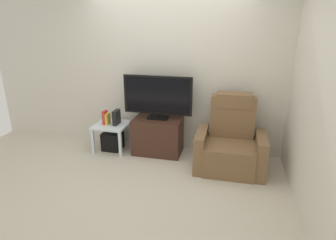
{
  "coord_description": "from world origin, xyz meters",
  "views": [
    {
      "loc": [
        1.04,
        -3.31,
        2.06
      ],
      "look_at": [
        0.14,
        0.5,
        0.7
      ],
      "focal_mm": 30.35,
      "sensor_mm": 36.0,
      "label": 1
    }
  ],
  "objects_px": {
    "book_leftmost": "(105,117)",
    "book_middle": "(108,119)",
    "game_console": "(116,117)",
    "tv_stand": "(158,136)",
    "television": "(158,96)",
    "subwoofer_box": "(113,141)",
    "side_table": "(112,128)",
    "recliner_armchair": "(230,144)"
  },
  "relations": [
    {
      "from": "book_leftmost",
      "to": "book_middle",
      "type": "height_order",
      "value": "book_leftmost"
    },
    {
      "from": "book_middle",
      "to": "game_console",
      "type": "height_order",
      "value": "game_console"
    },
    {
      "from": "tv_stand",
      "to": "television",
      "type": "xyz_separation_m",
      "value": [
        0.0,
        0.02,
        0.66
      ]
    },
    {
      "from": "subwoofer_box",
      "to": "book_leftmost",
      "type": "bearing_deg",
      "value": -168.69
    },
    {
      "from": "side_table",
      "to": "book_middle",
      "type": "xyz_separation_m",
      "value": [
        -0.05,
        -0.02,
        0.16
      ]
    },
    {
      "from": "television",
      "to": "subwoofer_box",
      "type": "height_order",
      "value": "television"
    },
    {
      "from": "tv_stand",
      "to": "book_leftmost",
      "type": "height_order",
      "value": "book_leftmost"
    },
    {
      "from": "side_table",
      "to": "subwoofer_box",
      "type": "relative_size",
      "value": 1.78
    },
    {
      "from": "side_table",
      "to": "tv_stand",
      "type": "bearing_deg",
      "value": 3.14
    },
    {
      "from": "book_middle",
      "to": "game_console",
      "type": "bearing_deg",
      "value": 11.95
    },
    {
      "from": "tv_stand",
      "to": "recliner_armchair",
      "type": "relative_size",
      "value": 0.71
    },
    {
      "from": "tv_stand",
      "to": "subwoofer_box",
      "type": "height_order",
      "value": "tv_stand"
    },
    {
      "from": "tv_stand",
      "to": "recliner_armchair",
      "type": "xyz_separation_m",
      "value": [
        1.16,
        -0.24,
        0.08
      ]
    },
    {
      "from": "recliner_armchair",
      "to": "book_middle",
      "type": "xyz_separation_m",
      "value": [
        -2.0,
        0.18,
        0.17
      ]
    },
    {
      "from": "television",
      "to": "subwoofer_box",
      "type": "bearing_deg",
      "value": -175.49
    },
    {
      "from": "side_table",
      "to": "game_console",
      "type": "relative_size",
      "value": 2.25
    },
    {
      "from": "subwoofer_box",
      "to": "recliner_armchair",
      "type": "bearing_deg",
      "value": -5.72
    },
    {
      "from": "book_leftmost",
      "to": "recliner_armchair",
      "type": "bearing_deg",
      "value": -4.89
    },
    {
      "from": "side_table",
      "to": "book_middle",
      "type": "height_order",
      "value": "book_middle"
    },
    {
      "from": "tv_stand",
      "to": "game_console",
      "type": "height_order",
      "value": "game_console"
    },
    {
      "from": "book_leftmost",
      "to": "book_middle",
      "type": "relative_size",
      "value": 1.23
    },
    {
      "from": "book_middle",
      "to": "game_console",
      "type": "xyz_separation_m",
      "value": [
        0.14,
        0.03,
        0.03
      ]
    },
    {
      "from": "recliner_armchair",
      "to": "game_console",
      "type": "bearing_deg",
      "value": -177.48
    },
    {
      "from": "television",
      "to": "game_console",
      "type": "bearing_deg",
      "value": -175.73
    },
    {
      "from": "subwoofer_box",
      "to": "television",
      "type": "bearing_deg",
      "value": 4.51
    },
    {
      "from": "side_table",
      "to": "subwoofer_box",
      "type": "distance_m",
      "value": 0.23
    },
    {
      "from": "side_table",
      "to": "book_middle",
      "type": "relative_size",
      "value": 2.89
    },
    {
      "from": "game_console",
      "to": "book_leftmost",
      "type": "bearing_deg",
      "value": -171.03
    },
    {
      "from": "book_middle",
      "to": "subwoofer_box",
      "type": "bearing_deg",
      "value": 21.12
    },
    {
      "from": "television",
      "to": "recliner_armchair",
      "type": "xyz_separation_m",
      "value": [
        1.16,
        -0.26,
        -0.58
      ]
    },
    {
      "from": "side_table",
      "to": "subwoofer_box",
      "type": "height_order",
      "value": "side_table"
    },
    {
      "from": "tv_stand",
      "to": "subwoofer_box",
      "type": "relative_size",
      "value": 2.55
    },
    {
      "from": "recliner_armchair",
      "to": "book_middle",
      "type": "bearing_deg",
      "value": -176.18
    },
    {
      "from": "television",
      "to": "game_console",
      "type": "relative_size",
      "value": 4.56
    },
    {
      "from": "side_table",
      "to": "book_leftmost",
      "type": "relative_size",
      "value": 2.36
    },
    {
      "from": "television",
      "to": "game_console",
      "type": "height_order",
      "value": "television"
    },
    {
      "from": "recliner_armchair",
      "to": "side_table",
      "type": "bearing_deg",
      "value": -176.9
    },
    {
      "from": "book_middle",
      "to": "game_console",
      "type": "distance_m",
      "value": 0.15
    },
    {
      "from": "tv_stand",
      "to": "recliner_armchair",
      "type": "bearing_deg",
      "value": -11.56
    },
    {
      "from": "television",
      "to": "game_console",
      "type": "xyz_separation_m",
      "value": [
        -0.69,
        -0.05,
        -0.38
      ]
    },
    {
      "from": "subwoofer_box",
      "to": "game_console",
      "type": "height_order",
      "value": "game_console"
    },
    {
      "from": "game_console",
      "to": "recliner_armchair",
      "type": "bearing_deg",
      "value": -6.3
    }
  ]
}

